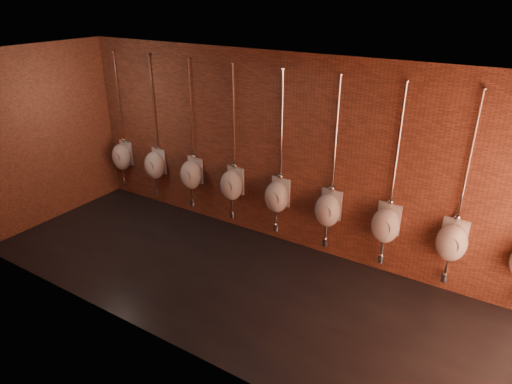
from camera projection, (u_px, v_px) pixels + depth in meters
ground at (240, 284)px, 6.84m from camera, size 8.50×8.50×0.00m
room_shell at (238, 158)px, 6.01m from camera, size 8.54×3.04×3.22m
urinal_0 at (122, 156)px, 9.38m from camera, size 0.45×0.40×2.72m
urinal_1 at (155, 164)px, 8.94m from camera, size 0.45×0.40×2.72m
urinal_2 at (191, 174)px, 8.49m from camera, size 0.45×0.40×2.72m
urinal_3 at (232, 184)px, 8.04m from camera, size 0.45×0.40×2.72m
urinal_4 at (277, 196)px, 7.59m from camera, size 0.45×0.40×2.72m
urinal_5 at (328, 209)px, 7.14m from camera, size 0.45×0.40×2.72m
urinal_6 at (386, 224)px, 6.69m from camera, size 0.45×0.40×2.72m
urinal_7 at (452, 241)px, 6.24m from camera, size 0.45×0.40×2.72m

